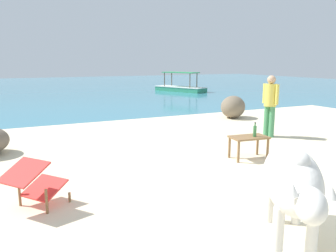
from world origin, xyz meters
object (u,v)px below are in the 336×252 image
object	(u,v)px
bottle	(255,131)
low_bench_table	(249,140)
person_standing	(270,101)
boat_green	(180,87)
deck_chair_near	(35,181)
cow	(292,180)

from	to	relation	value
bottle	low_bench_table	bearing A→B (deg)	142.49
person_standing	boat_green	bearing A→B (deg)	-113.84
deck_chair_near	person_standing	size ratio (longest dim) A/B	0.57
deck_chair_near	person_standing	world-z (taller)	person_standing
low_bench_table	deck_chair_near	world-z (taller)	deck_chair_near
bottle	boat_green	distance (m)	15.84
bottle	boat_green	bearing A→B (deg)	67.90
bottle	boat_green	size ratio (longest dim) A/B	0.08
cow	deck_chair_near	bearing A→B (deg)	-93.85
bottle	person_standing	bearing A→B (deg)	40.55
bottle	deck_chair_near	xyz separation A→B (m)	(-4.23, -0.57, -0.20)
low_bench_table	person_standing	xyz separation A→B (m)	(1.81, 1.41, 0.56)
cow	bottle	xyz separation A→B (m)	(1.78, 2.72, -0.14)
low_bench_table	person_standing	bearing A→B (deg)	44.19
cow	person_standing	size ratio (longest dim) A/B	1.11
cow	boat_green	size ratio (longest dim) A/B	0.47
cow	boat_green	bearing A→B (deg)	-166.70
cow	bottle	size ratio (longest dim) A/B	6.09
low_bench_table	person_standing	distance (m)	2.36
deck_chair_near	boat_green	distance (m)	18.34
deck_chair_near	cow	bearing A→B (deg)	-78.23
cow	person_standing	xyz separation A→B (m)	(3.50, 4.19, 0.21)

